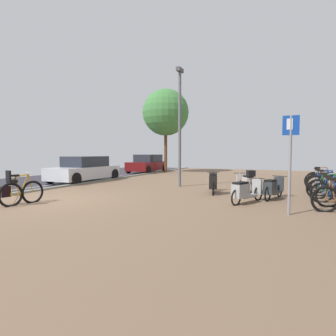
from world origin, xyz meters
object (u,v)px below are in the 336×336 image
at_px(bicycle_rack_08, 321,179).
at_px(parked_car_far, 148,164).
at_px(street_tree, 166,113).
at_px(bicycle_rack_02, 332,193).
at_px(lamp_post, 180,121).
at_px(scooter_mid, 245,191).
at_px(parked_car_near, 85,169).
at_px(bicycle_rack_07, 321,181).
at_px(bicycle_rack_05, 326,185).
at_px(scooter_near, 246,182).
at_px(bicycle_rack_03, 328,189).
at_px(bicycle_rack_06, 322,183).
at_px(bicycle_rack_04, 329,187).
at_px(parking_sign, 290,154).
at_px(bicycle_foreground, 20,192).
at_px(scooter_far, 213,183).
at_px(scooter_extra, 272,188).

height_order(bicycle_rack_08, parked_car_far, parked_car_far).
bearing_deg(street_tree, bicycle_rack_02, -44.43).
bearing_deg(bicycle_rack_02, lamp_post, 161.56).
height_order(bicycle_rack_02, scooter_mid, bicycle_rack_02).
bearing_deg(parked_car_near, street_tree, 80.97).
bearing_deg(bicycle_rack_07, bicycle_rack_05, -89.98).
bearing_deg(scooter_mid, parked_car_near, 160.79).
xyz_separation_m(bicycle_rack_07, scooter_near, (-2.93, -2.29, 0.07)).
xyz_separation_m(bicycle_rack_02, parked_car_far, (-11.95, 9.80, 0.36)).
bearing_deg(bicycle_rack_03, bicycle_rack_05, 85.98).
relative_size(scooter_near, street_tree, 0.23).
height_order(bicycle_rack_02, bicycle_rack_05, bicycle_rack_05).
height_order(bicycle_rack_08, scooter_mid, bicycle_rack_08).
distance_m(bicycle_rack_02, bicycle_rack_06, 3.00).
bearing_deg(parked_car_far, lamp_post, -52.79).
bearing_deg(bicycle_rack_04, bicycle_rack_06, 91.96).
xyz_separation_m(bicycle_rack_06, parking_sign, (-1.34, -5.35, 1.23)).
relative_size(scooter_mid, street_tree, 0.25).
distance_m(bicycle_rack_07, scooter_near, 3.72).
relative_size(bicycle_rack_03, parked_car_near, 0.32).
bearing_deg(parked_car_near, lamp_post, -0.46).
xyz_separation_m(bicycle_rack_06, scooter_mid, (-2.61, -4.17, 0.04)).
relative_size(bicycle_foreground, street_tree, 0.21).
bearing_deg(parked_car_near, bicycle_rack_04, -2.68).
xyz_separation_m(bicycle_rack_05, bicycle_rack_08, (0.10, 2.25, 0.00)).
height_order(bicycle_rack_04, street_tree, street_tree).
height_order(bicycle_rack_02, bicycle_rack_08, bicycle_rack_08).
relative_size(bicycle_rack_02, bicycle_rack_07, 0.95).
height_order(bicycle_rack_06, lamp_post, lamp_post).
distance_m(bicycle_rack_02, scooter_mid, 2.82).
height_order(bicycle_rack_05, scooter_far, bicycle_rack_05).
height_order(bicycle_rack_05, bicycle_rack_07, bicycle_rack_05).
relative_size(scooter_near, scooter_far, 0.87).
relative_size(scooter_mid, parked_car_far, 0.43).
xyz_separation_m(bicycle_rack_07, parked_car_far, (-12.02, 6.05, 0.34)).
relative_size(scooter_far, parked_car_far, 0.45).
height_order(bicycle_rack_03, lamp_post, lamp_post).
bearing_deg(scooter_near, bicycle_rack_08, 45.09).
bearing_deg(bicycle_rack_02, scooter_near, 152.91).
height_order(bicycle_rack_08, lamp_post, lamp_post).
bearing_deg(scooter_extra, bicycle_rack_05, 50.76).
distance_m(scooter_far, parking_sign, 4.08).
bearing_deg(lamp_post, parked_car_near, 179.54).
xyz_separation_m(scooter_near, lamp_post, (-3.18, 0.55, 2.69)).
bearing_deg(bicycle_rack_03, bicycle_rack_08, 86.90).
xyz_separation_m(bicycle_rack_04, bicycle_rack_05, (-0.03, 0.75, 0.02)).
relative_size(scooter_extra, street_tree, 0.25).
relative_size(bicycle_rack_02, lamp_post, 0.23).
xyz_separation_m(bicycle_rack_06, lamp_post, (-6.09, -0.99, 2.77)).
bearing_deg(bicycle_foreground, scooter_far, 43.54).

